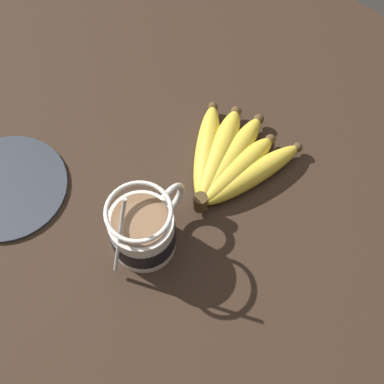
% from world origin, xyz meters
% --- Properties ---
extents(table, '(1.02, 1.02, 0.03)m').
position_xyz_m(table, '(0.00, 0.00, 0.02)').
color(table, '#332319').
rests_on(table, ground).
extents(coffee_mug, '(0.14, 0.09, 0.16)m').
position_xyz_m(coffee_mug, '(-0.09, -0.03, 0.08)').
color(coffee_mug, white).
rests_on(coffee_mug, table).
extents(banana_bunch, '(0.19, 0.18, 0.04)m').
position_xyz_m(banana_bunch, '(0.08, -0.04, 0.05)').
color(banana_bunch, '#4C381E').
rests_on(banana_bunch, table).
extents(small_plate, '(0.18, 0.18, 0.01)m').
position_xyz_m(small_plate, '(-0.16, 0.19, 0.04)').
color(small_plate, '#333842').
rests_on(small_plate, table).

